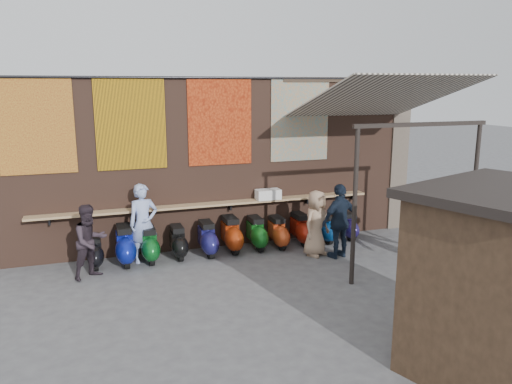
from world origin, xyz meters
The scene contains 35 objects.
ground centered at (0.00, 0.00, 0.00)m, with size 70.00×70.00×0.00m, color #474749.
brick_wall centered at (0.00, 2.70, 2.00)m, with size 10.00×0.40×4.00m, color brown.
pier_right centered at (5.20, 2.70, 2.00)m, with size 0.50×0.50×4.00m, color #4C4238.
eating_counter centered at (0.00, 2.33, 1.10)m, with size 8.00×0.32×0.05m, color #9E7A51.
shelf_box centered at (1.42, 2.30, 1.24)m, with size 0.58×0.31×0.24m, color white.
tapestry_redgold centered at (-3.60, 2.48, 3.00)m, with size 1.50×0.02×2.00m, color maroon.
tapestry_sun centered at (-1.70, 2.48, 3.00)m, with size 1.50×0.02×2.00m, color #F5A70E.
tapestry_orange centered at (0.30, 2.48, 3.00)m, with size 1.50×0.02×2.00m, color #B74116.
tapestry_multi centered at (2.30, 2.48, 3.00)m, with size 1.50×0.02×2.00m, color teal.
hang_rail centered at (0.00, 2.47, 3.98)m, with size 0.06×0.06×9.50m, color black.
scooter_stool_0 centered at (-2.62, 1.99, 0.34)m, with size 0.32×0.71×0.68m, color black, non-canonical shape.
scooter_stool_1 centered at (-2.00, 1.96, 0.42)m, with size 0.40×0.89×0.85m, color navy, non-canonical shape.
scooter_stool_2 centered at (-1.48, 1.96, 0.38)m, with size 0.36×0.81×0.77m, color #0C551C, non-canonical shape.
scooter_stool_3 centered at (-0.84, 2.00, 0.36)m, with size 0.34×0.76×0.73m, color black, non-canonical shape.
scooter_stool_4 centered at (-0.18, 1.96, 0.39)m, with size 0.37×0.82×0.78m, color navy, non-canonical shape.
scooter_stool_5 centered at (0.41, 2.04, 0.41)m, with size 0.39×0.86×0.81m, color #952B0B, non-canonical shape.
scooter_stool_6 centered at (1.03, 2.04, 0.38)m, with size 0.36×0.80×0.76m, color #105216, non-canonical shape.
scooter_stool_7 centered at (1.55, 1.97, 0.37)m, with size 0.35×0.77×0.74m, color #A93916, non-canonical shape.
scooter_stool_8 centered at (2.17, 2.02, 0.38)m, with size 0.36×0.80×0.76m, color maroon, non-canonical shape.
scooter_stool_9 centered at (2.79, 1.97, 0.34)m, with size 0.32×0.71×0.68m, color navy, non-canonical shape.
scooter_stool_10 centered at (3.45, 2.03, 0.34)m, with size 0.32×0.72×0.68m, color #1B1246, non-canonical shape.
diner_left centered at (-1.58, 2.00, 0.87)m, with size 0.64×0.42×1.74m, color #96A8DA.
diner_right centered at (-2.70, 1.40, 0.76)m, with size 0.74×0.57×1.52m, color #2B222A.
shopper_navy centered at (2.61, 0.87, 0.84)m, with size 0.99×0.41×1.69m, color black.
shopper_grey centered at (4.41, -0.37, 0.89)m, with size 1.15×0.66×1.78m, color #525457.
shopper_tan centered at (2.16, 1.17, 0.76)m, with size 0.74×0.48×1.52m, color #A08066.
market_stall centered at (2.42, -3.87, 1.21)m, with size 2.24×1.68×2.42m, color black.
stall_roof centered at (2.42, -3.87, 2.48)m, with size 2.50×1.93×0.12m, color black.
stall_sign centered at (2.13, -3.05, 1.76)m, with size 1.20×0.04×0.50m, color gold.
stall_shelf centered at (2.13, -3.05, 0.88)m, with size 1.86×0.10×0.06m, color #473321.
awning_canvas centered at (3.50, 0.90, 3.55)m, with size 3.20×3.40×0.03m, color beige.
awning_ledger centered at (3.50, 2.49, 3.95)m, with size 3.30×0.08×0.12m, color #33261C.
awning_header centered at (3.50, -0.60, 3.08)m, with size 3.00×0.08×0.08m, color black.
awning_post_left centered at (2.10, -0.60, 1.55)m, with size 0.09×0.09×3.10m, color black.
awning_post_right centered at (4.90, -0.60, 1.55)m, with size 0.09×0.09×3.10m, color black.
Camera 1 is at (-2.65, -8.70, 3.82)m, focal length 35.00 mm.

